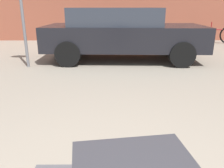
{
  "coord_description": "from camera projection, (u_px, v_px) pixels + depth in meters",
  "views": [
    {
      "loc": [
        -0.02,
        -1.06,
        1.45
      ],
      "look_at": [
        0.0,
        1.2,
        0.69
      ],
      "focal_mm": 37.08,
      "sensor_mm": 36.0,
      "label": 1
    }
  ],
  "objects": [
    {
      "name": "no_parking_sign",
      "position": [
        21.0,
        2.0,
        5.37
      ],
      "size": [
        0.5,
        0.09,
        2.52
      ],
      "color": "slate",
      "rests_on": "ground_plane"
    },
    {
      "name": "bicycle_leaning",
      "position": [
        216.0,
        34.0,
        9.41
      ],
      "size": [
        1.75,
        0.33,
        0.96
      ],
      "color": "black",
      "rests_on": "ground_plane"
    },
    {
      "name": "bollard_kerb_near",
      "position": [
        172.0,
        42.0,
        7.82
      ],
      "size": [
        0.23,
        0.23,
        0.6
      ],
      "primitive_type": "cylinder",
      "color": "#383838",
      "rests_on": "ground_plane"
    },
    {
      "name": "parked_car",
      "position": [
        122.0,
        33.0,
        6.41
      ],
      "size": [
        4.36,
        2.04,
        1.42
      ],
      "color": "black",
      "rests_on": "ground_plane"
    },
    {
      "name": "bollard_kerb_mid",
      "position": [
        210.0,
        42.0,
        7.82
      ],
      "size": [
        0.23,
        0.23,
        0.6
      ],
      "primitive_type": "cylinder",
      "color": "#383838",
      "rests_on": "ground_plane"
    }
  ]
}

